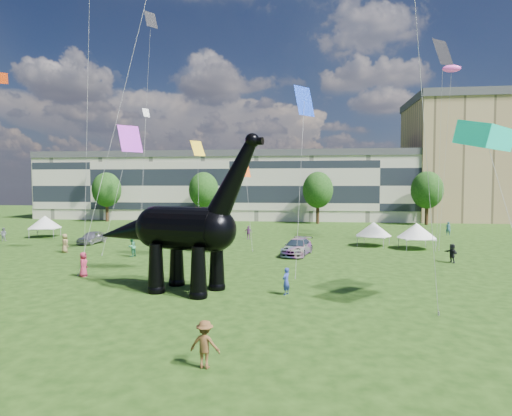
# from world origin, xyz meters

# --- Properties ---
(ground) EXTENTS (220.00, 220.00, 0.00)m
(ground) POSITION_xyz_m (0.00, 0.00, 0.00)
(ground) COLOR #16330C
(ground) RESTS_ON ground
(terrace_row) EXTENTS (78.00, 11.00, 12.00)m
(terrace_row) POSITION_xyz_m (-8.00, 62.00, 6.00)
(terrace_row) COLOR beige
(terrace_row) RESTS_ON ground
(apartment_block) EXTENTS (28.00, 18.00, 22.00)m
(apartment_block) POSITION_xyz_m (40.00, 65.00, 11.00)
(apartment_block) COLOR tan
(apartment_block) RESTS_ON ground
(tree_far_left) EXTENTS (5.20, 5.20, 9.44)m
(tree_far_left) POSITION_xyz_m (-30.00, 53.00, 6.29)
(tree_far_left) COLOR #382314
(tree_far_left) RESTS_ON ground
(tree_mid_left) EXTENTS (5.20, 5.20, 9.44)m
(tree_mid_left) POSITION_xyz_m (-12.00, 53.00, 6.29)
(tree_mid_left) COLOR #382314
(tree_mid_left) RESTS_ON ground
(tree_mid_right) EXTENTS (5.20, 5.20, 9.44)m
(tree_mid_right) POSITION_xyz_m (8.00, 53.00, 6.29)
(tree_mid_right) COLOR #382314
(tree_mid_right) RESTS_ON ground
(tree_far_right) EXTENTS (5.20, 5.20, 9.44)m
(tree_far_right) POSITION_xyz_m (26.00, 53.00, 6.29)
(tree_far_right) COLOR #382314
(tree_far_right) RESTS_ON ground
(dinosaur_sculpture) EXTENTS (12.00, 5.22, 9.87)m
(dinosaur_sculpture) POSITION_xyz_m (-1.75, 4.71, 3.73)
(dinosaur_sculpture) COLOR black
(dinosaur_sculpture) RESTS_ON ground
(car_silver) EXTENTS (2.05, 4.29, 1.42)m
(car_silver) POSITION_xyz_m (-17.91, 24.50, 0.71)
(car_silver) COLOR silver
(car_silver) RESTS_ON ground
(car_grey) EXTENTS (4.63, 2.35, 1.46)m
(car_grey) POSITION_xyz_m (-8.09, 25.63, 0.73)
(car_grey) COLOR slate
(car_grey) RESTS_ON ground
(car_white) EXTENTS (5.45, 3.73, 1.38)m
(car_white) POSITION_xyz_m (-7.24, 29.39, 0.69)
(car_white) COLOR white
(car_white) RESTS_ON ground
(car_dark) EXTENTS (3.25, 5.62, 1.53)m
(car_dark) POSITION_xyz_m (5.24, 19.11, 0.77)
(car_dark) COLOR #595960
(car_dark) RESTS_ON ground
(gazebo_near) EXTENTS (4.11, 4.11, 2.69)m
(gazebo_near) POSITION_xyz_m (17.35, 24.47, 1.89)
(gazebo_near) COLOR white
(gazebo_near) RESTS_ON ground
(gazebo_far) EXTENTS (4.87, 4.87, 2.60)m
(gazebo_far) POSITION_xyz_m (13.32, 26.28, 1.83)
(gazebo_far) COLOR white
(gazebo_far) RESTS_ON ground
(gazebo_left) EXTENTS (4.76, 4.76, 2.71)m
(gazebo_left) POSITION_xyz_m (-26.86, 29.55, 1.91)
(gazebo_left) COLOR silver
(gazebo_left) RESTS_ON ground
(visitors) EXTENTS (54.75, 44.62, 1.88)m
(visitors) POSITION_xyz_m (-2.69, 14.84, 0.87)
(visitors) COLOR olive
(visitors) RESTS_ON ground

